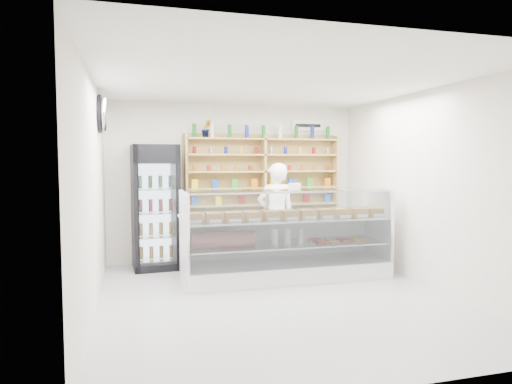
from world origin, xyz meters
name	(u,v)px	position (x,y,z in m)	size (l,w,h in m)	color
room	(277,192)	(0.00, 0.00, 1.40)	(5.00, 5.00, 5.00)	#9E9EA3
display_counter	(286,254)	(0.44, 0.91, 0.37)	(3.13, 0.94, 1.36)	white
shop_worker	(276,216)	(0.50, 1.60, 0.88)	(0.64, 0.42, 1.76)	white
drinks_cooler	(155,207)	(-1.44, 2.13, 1.03)	(0.78, 0.76, 2.06)	black
wall_shelving	(264,172)	(0.50, 2.34, 1.59)	(2.84, 0.28, 1.33)	#A2864C
potted_plant	(206,129)	(-0.54, 2.34, 2.35)	(0.17, 0.14, 0.31)	#1E6626
security_mirror	(104,114)	(-2.17, 1.20, 2.45)	(0.15, 0.50, 0.50)	silver
wall_sign	(308,126)	(1.40, 2.47, 2.45)	(0.62, 0.03, 0.20)	white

